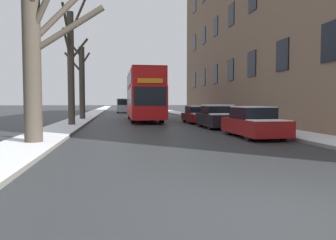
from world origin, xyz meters
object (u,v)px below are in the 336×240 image
object	(u,v)px
parked_car_1	(218,117)
double_decker_bus	(144,93)
parked_car_2	(198,115)
parked_car_0	(253,123)
bare_tree_left_0	(36,59)
oncoming_van	(123,105)
pedestrian_left_sidewalk	(36,120)
bare_tree_left_1	(71,65)
bare_tree_left_2	(82,81)

from	to	relation	value
parked_car_1	double_decker_bus	bearing A→B (deg)	113.88
double_decker_bus	parked_car_2	size ratio (longest dim) A/B	2.78
parked_car_0	parked_car_1	bearing A→B (deg)	90.00
bare_tree_left_0	parked_car_2	xyz separation A→B (m)	(9.16, 12.05, -2.58)
parked_car_0	oncoming_van	world-z (taller)	oncoming_van
double_decker_bus	parked_car_2	xyz separation A→B (m)	(3.93, -3.86, -1.77)
double_decker_bus	pedestrian_left_sidewalk	bearing A→B (deg)	-112.92
parked_car_2	pedestrian_left_sidewalk	xyz separation A→B (m)	(-9.73, -9.88, 0.24)
pedestrian_left_sidewalk	oncoming_van	bearing A→B (deg)	137.94
bare_tree_left_1	bare_tree_left_2	bearing A→B (deg)	91.20
bare_tree_left_1	parked_car_2	xyz separation A→B (m)	(9.16, 2.67, -3.42)
bare_tree_left_1	double_decker_bus	xyz separation A→B (m)	(5.23, 6.53, -1.64)
double_decker_bus	oncoming_van	size ratio (longest dim) A/B	2.25
pedestrian_left_sidewalk	parked_car_2	bearing A→B (deg)	100.51
bare_tree_left_1	oncoming_van	bearing A→B (deg)	82.19
parked_car_0	parked_car_2	xyz separation A→B (m)	(0.00, 10.43, -0.04)
bare_tree_left_2	parked_car_2	distance (m)	11.03
bare_tree_left_1	oncoming_van	distance (m)	28.62
bare_tree_left_2	parked_car_2	world-z (taller)	bare_tree_left_2
double_decker_bus	oncoming_van	world-z (taller)	double_decker_bus
double_decker_bus	pedestrian_left_sidewalk	distance (m)	14.99
parked_car_0	double_decker_bus	bearing A→B (deg)	105.36
bare_tree_left_2	pedestrian_left_sidewalk	size ratio (longest dim) A/B	4.53
bare_tree_left_2	double_decker_bus	world-z (taller)	bare_tree_left_2
bare_tree_left_0	parked_car_1	xyz separation A→B (m)	(9.16, 7.04, -2.52)
bare_tree_left_0	parked_car_2	world-z (taller)	bare_tree_left_0
double_decker_bus	parked_car_1	bearing A→B (deg)	-66.12
bare_tree_left_0	oncoming_van	distance (m)	37.84
bare_tree_left_2	parked_car_0	distance (m)	18.38
bare_tree_left_1	pedestrian_left_sidewalk	bearing A→B (deg)	-94.56
oncoming_van	bare_tree_left_1	bearing A→B (deg)	-97.81
bare_tree_left_0	pedestrian_left_sidewalk	distance (m)	3.25
bare_tree_left_2	bare_tree_left_0	bearing A→B (deg)	-89.44
bare_tree_left_0	bare_tree_left_1	xyz separation A→B (m)	(-0.00, 9.38, 0.84)
pedestrian_left_sidewalk	double_decker_bus	bearing A→B (deg)	122.18
parked_car_2	oncoming_van	xyz separation A→B (m)	(-5.29, 25.54, 0.53)
parked_car_0	oncoming_van	bearing A→B (deg)	98.36
double_decker_bus	oncoming_van	xyz separation A→B (m)	(-1.36, 21.68, -1.24)
oncoming_van	bare_tree_left_0	bearing A→B (deg)	-95.87
bare_tree_left_1	parked_car_0	size ratio (longest dim) A/B	1.93
parked_car_2	double_decker_bus	bearing A→B (deg)	135.49
bare_tree_left_2	parked_car_0	world-z (taller)	bare_tree_left_2
bare_tree_left_1	parked_car_2	size ratio (longest dim) A/B	1.99
bare_tree_left_1	pedestrian_left_sidewalk	distance (m)	7.90
double_decker_bus	parked_car_2	distance (m)	5.79
bare_tree_left_0	parked_car_0	size ratio (longest dim) A/B	1.69
bare_tree_left_0	double_decker_bus	world-z (taller)	bare_tree_left_0
oncoming_van	double_decker_bus	bearing A→B (deg)	-86.41
double_decker_bus	oncoming_van	bearing A→B (deg)	93.59
bare_tree_left_0	parked_car_1	bearing A→B (deg)	37.55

